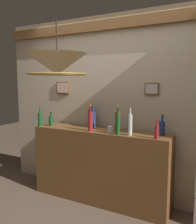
% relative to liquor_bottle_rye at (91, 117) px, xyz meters
% --- Properties ---
extents(panelled_rear_partition, '(3.49, 0.15, 2.56)m').
position_rel_liquor_bottle_rye_xyz_m(panelled_rear_partition, '(0.22, 0.12, 0.22)').
color(panelled_rear_partition, '#BCAD8E').
rests_on(panelled_rear_partition, ground).
extents(bar_shelf_unit, '(1.91, 0.42, 0.99)m').
position_rel_liquor_bottle_rye_xyz_m(bar_shelf_unit, '(0.22, -0.16, -0.63)').
color(bar_shelf_unit, brown).
rests_on(bar_shelf_unit, ground).
extents(liquor_bottle_rye, '(0.08, 0.08, 0.33)m').
position_rel_liquor_bottle_rye_xyz_m(liquor_bottle_rye, '(0.00, 0.00, 0.00)').
color(liquor_bottle_rye, black).
rests_on(liquor_bottle_rye, bar_shelf_unit).
extents(liquor_bottle_rum, '(0.05, 0.05, 0.23)m').
position_rel_liquor_bottle_rye_xyz_m(liquor_bottle_rum, '(1.03, -0.31, -0.05)').
color(liquor_bottle_rum, maroon).
rests_on(liquor_bottle_rum, bar_shelf_unit).
extents(liquor_bottle_amaro, '(0.06, 0.06, 0.34)m').
position_rel_liquor_bottle_rye_xyz_m(liquor_bottle_amaro, '(0.15, -0.28, -0.00)').
color(liquor_bottle_amaro, '#A42023').
rests_on(liquor_bottle_amaro, bar_shelf_unit).
extents(liquor_bottle_whiskey, '(0.05, 0.05, 0.25)m').
position_rel_liquor_bottle_rye_xyz_m(liquor_bottle_whiskey, '(0.64, -0.14, -0.04)').
color(liquor_bottle_whiskey, navy).
rests_on(liquor_bottle_whiskey, bar_shelf_unit).
extents(liquor_bottle_scotch, '(0.08, 0.08, 0.32)m').
position_rel_liquor_bottle_rye_xyz_m(liquor_bottle_scotch, '(0.07, -0.07, -0.01)').
color(liquor_bottle_scotch, navy).
rests_on(liquor_bottle_scotch, bar_shelf_unit).
extents(liquor_bottle_port, '(0.08, 0.08, 0.26)m').
position_rel_liquor_bottle_rye_xyz_m(liquor_bottle_port, '(1.03, -0.08, -0.04)').
color(liquor_bottle_port, navy).
rests_on(liquor_bottle_port, bar_shelf_unit).
extents(liquor_bottle_tequila, '(0.07, 0.07, 0.28)m').
position_rel_liquor_bottle_rye_xyz_m(liquor_bottle_tequila, '(-0.69, -0.31, -0.04)').
color(liquor_bottle_tequila, '#1A4D24').
rests_on(liquor_bottle_tequila, bar_shelf_unit).
extents(liquor_bottle_vermouth, '(0.07, 0.07, 0.20)m').
position_rel_liquor_bottle_rye_xyz_m(liquor_bottle_vermouth, '(-0.56, -0.21, -0.06)').
color(liquor_bottle_vermouth, '#1A4A24').
rests_on(liquor_bottle_vermouth, bar_shelf_unit).
extents(liquor_bottle_mezcal, '(0.07, 0.07, 0.34)m').
position_rel_liquor_bottle_rye_xyz_m(liquor_bottle_mezcal, '(0.48, -0.16, -0.00)').
color(liquor_bottle_mezcal, brown).
rests_on(liquor_bottle_mezcal, bar_shelf_unit).
extents(liquor_bottle_sherry, '(0.05, 0.05, 0.32)m').
position_rel_liquor_bottle_rye_xyz_m(liquor_bottle_sherry, '(0.55, -0.31, -0.02)').
color(liquor_bottle_sherry, '#195522').
rests_on(liquor_bottle_sherry, bar_shelf_unit).
extents(liquor_bottle_bourbon, '(0.05, 0.05, 0.35)m').
position_rel_liquor_bottle_rye_xyz_m(liquor_bottle_bourbon, '(0.69, -0.28, -0.00)').
color(liquor_bottle_bourbon, silver).
rests_on(liquor_bottle_bourbon, bar_shelf_unit).
extents(glass_tumbler_rocks, '(0.07, 0.07, 0.08)m').
position_rel_liquor_bottle_rye_xyz_m(glass_tumbler_rocks, '(0.42, -0.25, -0.10)').
color(glass_tumbler_rocks, silver).
rests_on(glass_tumbler_rocks, bar_shelf_unit).
extents(pendant_lamp, '(0.63, 0.63, 0.57)m').
position_rel_liquor_bottle_rye_xyz_m(pendant_lamp, '(0.12, -0.93, 0.68)').
color(pendant_lamp, beige).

